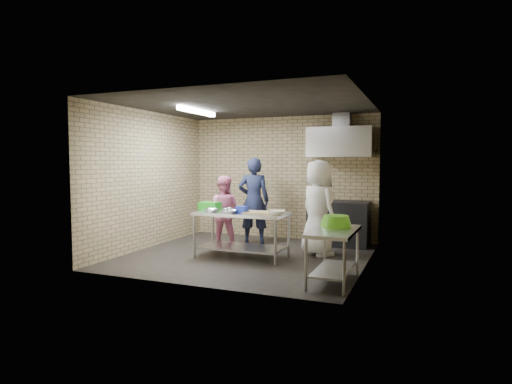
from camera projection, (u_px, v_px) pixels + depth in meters
floor at (247, 256)px, 7.67m from camera, size 4.20×4.20×0.00m
ceiling at (247, 105)px, 7.49m from camera, size 4.20×4.20×0.00m
back_wall at (282, 178)px, 9.43m from camera, size 4.20×0.06×2.70m
front_wall at (189, 188)px, 5.73m from camera, size 4.20×0.06×2.70m
left_wall at (149, 180)px, 8.36m from camera, size 0.06×4.00×2.70m
right_wall at (367, 184)px, 6.80m from camera, size 0.06×4.00×2.70m
prep_table at (242, 235)px, 7.53m from camera, size 1.62×0.81×0.81m
side_counter at (333, 256)px, 5.96m from camera, size 0.60×1.20×0.75m
stove at (339, 223)px, 8.67m from camera, size 1.20×0.70×0.90m
range_hood at (341, 142)px, 8.60m from camera, size 1.30×0.60×0.60m
hood_duct at (342, 121)px, 8.71m from camera, size 0.35×0.30×0.30m
wall_shelf at (357, 151)px, 8.67m from camera, size 0.80×0.20×0.04m
fluorescent_fixture at (197, 111)px, 7.86m from camera, size 0.10×1.25×0.08m
green_crate at (210, 206)px, 7.87m from camera, size 0.36×0.27×0.14m
blue_tub at (242, 210)px, 7.38m from camera, size 0.18×0.18×0.12m
cutting_board at (260, 212)px, 7.35m from camera, size 0.50×0.38×0.03m
mixing_bowl_a at (211, 210)px, 7.50m from camera, size 0.29×0.29×0.06m
mixing_bowl_b at (228, 209)px, 7.66m from camera, size 0.22×0.22×0.06m
mixing_bowl_c at (231, 212)px, 7.33m from camera, size 0.27×0.27×0.06m
ceramic_bowl at (276, 213)px, 7.10m from camera, size 0.36×0.36×0.08m
green_basin at (336, 221)px, 6.17m from camera, size 0.46×0.46×0.17m
bottle_green at (364, 146)px, 8.61m from camera, size 0.06×0.06×0.15m
man_navy at (254, 201)px, 8.81m from camera, size 0.75×0.61×1.79m
woman_pink at (223, 211)px, 8.43m from camera, size 0.81×0.70×1.43m
woman_white at (318, 208)px, 7.67m from camera, size 1.00×0.97×1.73m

